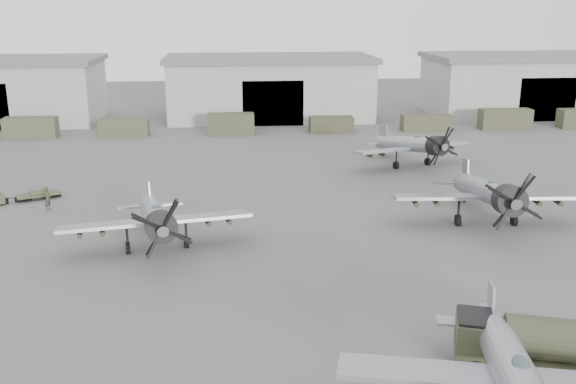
{
  "coord_description": "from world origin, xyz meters",
  "views": [
    {
      "loc": [
        -5.95,
        -29.6,
        15.59
      ],
      "look_at": [
        -1.78,
        14.94,
        2.5
      ],
      "focal_mm": 40.0,
      "sensor_mm": 36.0,
      "label": 1
    }
  ],
  "objects_px": {
    "aircraft_mid_1": "(156,218)",
    "tug_trailer": "(11,198)",
    "ground_crew": "(48,198)",
    "aircraft_mid_2": "(489,193)",
    "aircraft_far_1": "(414,145)",
    "fuel_tanker": "(535,341)",
    "aircraft_near_1": "(515,377)"
  },
  "relations": [
    {
      "from": "tug_trailer",
      "to": "ground_crew",
      "type": "distance_m",
      "value": 4.23
    },
    {
      "from": "ground_crew",
      "to": "aircraft_near_1",
      "type": "bearing_deg",
      "value": -127.29
    },
    {
      "from": "aircraft_mid_2",
      "to": "aircraft_mid_1",
      "type": "bearing_deg",
      "value": -168.62
    },
    {
      "from": "aircraft_mid_1",
      "to": "tug_trailer",
      "type": "bearing_deg",
      "value": 126.72
    },
    {
      "from": "aircraft_far_1",
      "to": "tug_trailer",
      "type": "bearing_deg",
      "value": 175.06
    },
    {
      "from": "aircraft_mid_1",
      "to": "fuel_tanker",
      "type": "bearing_deg",
      "value": -53.26
    },
    {
      "from": "aircraft_mid_2",
      "to": "fuel_tanker",
      "type": "height_order",
      "value": "aircraft_mid_2"
    },
    {
      "from": "aircraft_mid_2",
      "to": "fuel_tanker",
      "type": "xyz_separation_m",
      "value": [
        -5.63,
        -19.08,
        -0.98
      ]
    },
    {
      "from": "aircraft_far_1",
      "to": "tug_trailer",
      "type": "distance_m",
      "value": 37.15
    },
    {
      "from": "aircraft_mid_1",
      "to": "aircraft_mid_2",
      "type": "distance_m",
      "value": 23.66
    },
    {
      "from": "tug_trailer",
      "to": "aircraft_near_1",
      "type": "bearing_deg",
      "value": -73.63
    },
    {
      "from": "aircraft_mid_1",
      "to": "aircraft_far_1",
      "type": "height_order",
      "value": "aircraft_mid_1"
    },
    {
      "from": "aircraft_mid_2",
      "to": "tug_trailer",
      "type": "xyz_separation_m",
      "value": [
        -36.53,
        9.12,
        -2.06
      ]
    },
    {
      "from": "aircraft_far_1",
      "to": "tug_trailer",
      "type": "height_order",
      "value": "aircraft_far_1"
    },
    {
      "from": "aircraft_mid_2",
      "to": "ground_crew",
      "type": "height_order",
      "value": "aircraft_mid_2"
    },
    {
      "from": "aircraft_near_1",
      "to": "ground_crew",
      "type": "height_order",
      "value": "aircraft_near_1"
    },
    {
      "from": "tug_trailer",
      "to": "aircraft_far_1",
      "type": "bearing_deg",
      "value": -11.44
    },
    {
      "from": "aircraft_near_1",
      "to": "aircraft_mid_1",
      "type": "relative_size",
      "value": 1.04
    },
    {
      "from": "aircraft_near_1",
      "to": "ground_crew",
      "type": "distance_m",
      "value": 38.72
    },
    {
      "from": "aircraft_mid_1",
      "to": "tug_trailer",
      "type": "height_order",
      "value": "aircraft_mid_1"
    },
    {
      "from": "aircraft_mid_1",
      "to": "aircraft_mid_2",
      "type": "xyz_separation_m",
      "value": [
        23.49,
        2.79,
        0.21
      ]
    },
    {
      "from": "aircraft_mid_1",
      "to": "ground_crew",
      "type": "xyz_separation_m",
      "value": [
        -9.48,
        9.68,
        -1.33
      ]
    },
    {
      "from": "aircraft_far_1",
      "to": "ground_crew",
      "type": "distance_m",
      "value": 34.32
    },
    {
      "from": "aircraft_mid_2",
      "to": "tug_trailer",
      "type": "relative_size",
      "value": 2.38
    },
    {
      "from": "aircraft_near_1",
      "to": "ground_crew",
      "type": "relative_size",
      "value": 6.88
    },
    {
      "from": "aircraft_far_1",
      "to": "aircraft_mid_2",
      "type": "bearing_deg",
      "value": -106.98
    },
    {
      "from": "aircraft_mid_2",
      "to": "aircraft_far_1",
      "type": "bearing_deg",
      "value": 96.05
    },
    {
      "from": "ground_crew",
      "to": "aircraft_mid_1",
      "type": "bearing_deg",
      "value": -122.4
    },
    {
      "from": "aircraft_near_1",
      "to": "fuel_tanker",
      "type": "height_order",
      "value": "aircraft_near_1"
    },
    {
      "from": "aircraft_mid_1",
      "to": "aircraft_far_1",
      "type": "xyz_separation_m",
      "value": [
        23.04,
        20.56,
        -0.02
      ]
    },
    {
      "from": "aircraft_mid_1",
      "to": "fuel_tanker",
      "type": "xyz_separation_m",
      "value": [
        17.86,
        -16.3,
        -0.77
      ]
    },
    {
      "from": "aircraft_mid_1",
      "to": "tug_trailer",
      "type": "xyz_separation_m",
      "value": [
        -13.04,
        11.91,
        -1.85
      ]
    }
  ]
}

